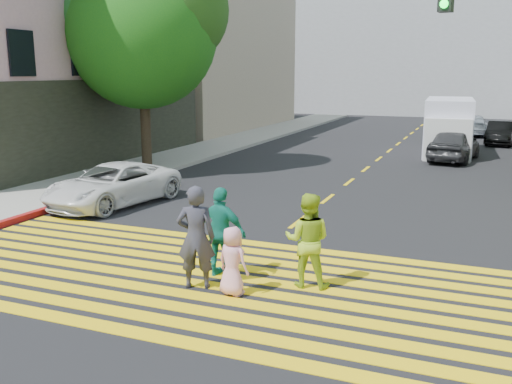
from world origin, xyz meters
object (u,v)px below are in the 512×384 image
Objects in this scene: pedestrian_woman at (308,240)px; silver_car at (473,125)px; dark_car_near at (454,145)px; pedestrian_child at (232,261)px; tree_left at (144,25)px; pedestrian_man at (196,237)px; dark_car_parked at (500,133)px; white_van at (448,128)px; pedestrian_extra at (221,233)px; white_sedan at (113,185)px.

silver_car is (2.08, 28.55, -0.25)m from pedestrian_woman.
pedestrian_child is at bearing 90.15° from dark_car_near.
dark_car_near is at bearing 32.44° from tree_left.
pedestrian_woman is 0.41× the size of silver_car.
pedestrian_man reaches higher than pedestrian_child.
pedestrian_child is at bearing -95.79° from dark_car_parked.
white_van is (-0.87, -9.46, 0.62)m from silver_car.
pedestrian_man is 1.09× the size of pedestrian_extra.
silver_car is at bearing 81.41° from white_van.
pedestrian_child is 29.62m from silver_car.
dark_car_parked is at bearing 61.43° from white_van.
pedestrian_child is 0.28× the size of white_sedan.
tree_left reaches higher than pedestrian_extra.
pedestrian_woman is at bearing -20.29° from white_sedan.
tree_left reaches higher than dark_car_near.
tree_left is at bearing -74.67° from pedestrian_man.
pedestrian_woman is at bearing -125.92° from pedestrian_child.
white_sedan is at bearing 64.11° from dark_car_near.
tree_left is 14.66m from pedestrian_woman.
tree_left is 6.73× the size of pedestrian_child.
pedestrian_child is 0.30× the size of dark_car_near.
silver_car is 0.76× the size of white_van.
pedestrian_man is 0.34× the size of white_van.
tree_left is 1.91× the size of white_sedan.
pedestrian_extra is 17.52m from dark_car_near.
pedestrian_woman is 17.16m from dark_car_near.
pedestrian_woman is at bearing -93.63° from dark_car_parked.
pedestrian_woman is 1.41× the size of pedestrian_child.
tree_left is 14.69m from pedestrian_child.
pedestrian_child is (-1.11, -0.90, -0.26)m from pedestrian_woman.
pedestrian_extra is 0.31× the size of white_van.
white_van reaches higher than silver_car.
pedestrian_woman is at bearing -96.92° from white_van.
pedestrian_woman is at bearing 84.38° from silver_car.
dark_car_near reaches higher than silver_car.
pedestrian_woman is (1.86, 0.82, -0.08)m from pedestrian_man.
pedestrian_child is at bearing 130.78° from pedestrian_extra.
tree_left is 22.62m from silver_car.
white_sedan is at bearing -24.28° from pedestrian_child.
white_van is at bearing -69.78° from dark_car_near.
pedestrian_man is 0.44× the size of silver_car.
pedestrian_man is 1.09× the size of pedestrian_woman.
pedestrian_woman is 1.00× the size of pedestrian_extra.
pedestrian_child is 25.56m from dark_car_parked.
pedestrian_woman is 0.31× the size of white_van.
pedestrian_extra reaches higher than pedestrian_woman.
tree_left is 4.78× the size of pedestrian_extra.
pedestrian_extra reaches higher than dark_car_parked.
pedestrian_extra is at bearing -27.99° from white_sedan.
pedestrian_extra is 28.93m from silver_car.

